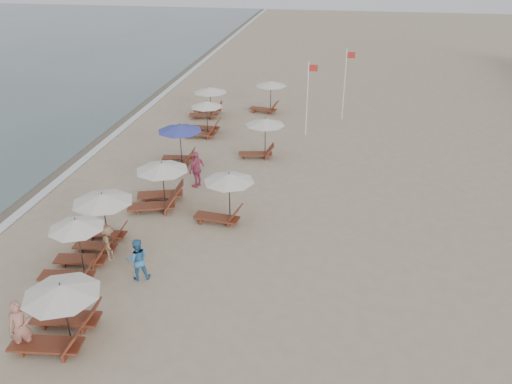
% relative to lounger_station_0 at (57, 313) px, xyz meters
% --- Properties ---
extents(ground, '(160.00, 160.00, 0.00)m').
position_rel_lounger_station_0_xyz_m(ground, '(5.15, 2.38, -1.01)').
color(ground, tan).
rests_on(ground, ground).
extents(wet_sand_band, '(3.20, 140.00, 0.01)m').
position_rel_lounger_station_0_xyz_m(wet_sand_band, '(-7.35, 12.38, -1.00)').
color(wet_sand_band, '#6B5E4C').
rests_on(wet_sand_band, ground).
extents(foam_line, '(0.50, 140.00, 0.02)m').
position_rel_lounger_station_0_xyz_m(foam_line, '(-6.05, 12.38, -1.00)').
color(foam_line, white).
rests_on(foam_line, ground).
extents(lounger_station_0, '(2.83, 2.37, 2.10)m').
position_rel_lounger_station_0_xyz_m(lounger_station_0, '(0.00, 0.00, 0.00)').
color(lounger_station_0, brown).
rests_on(lounger_station_0, ground).
extents(lounger_station_1, '(2.50, 2.05, 2.34)m').
position_rel_lounger_station_0_xyz_m(lounger_station_1, '(-1.16, 3.34, 0.05)').
color(lounger_station_1, brown).
rests_on(lounger_station_1, ground).
extents(lounger_station_2, '(2.50, 2.42, 2.34)m').
position_rel_lounger_station_0_xyz_m(lounger_station_2, '(-1.01, 5.39, 0.34)').
color(lounger_station_2, brown).
rests_on(lounger_station_2, ground).
extents(lounger_station_3, '(2.87, 2.60, 2.19)m').
position_rel_lounger_station_0_xyz_m(lounger_station_3, '(0.04, 9.05, 0.06)').
color(lounger_station_3, brown).
rests_on(lounger_station_3, ground).
extents(lounger_station_4, '(2.56, 2.42, 2.36)m').
position_rel_lounger_station_0_xyz_m(lounger_station_4, '(-0.49, 13.79, 0.32)').
color(lounger_station_4, brown).
rests_on(lounger_station_4, ground).
extents(lounger_station_5, '(2.52, 2.04, 2.21)m').
position_rel_lounger_station_0_xyz_m(lounger_station_5, '(-0.41, 18.77, -0.01)').
color(lounger_station_5, brown).
rests_on(lounger_station_5, ground).
extents(lounger_station_6, '(2.67, 2.33, 2.07)m').
position_rel_lounger_station_0_xyz_m(lounger_station_6, '(-1.10, 22.54, 0.05)').
color(lounger_station_6, brown).
rests_on(lounger_station_6, ground).
extents(inland_station_0, '(2.75, 2.24, 2.22)m').
position_rel_lounger_station_0_xyz_m(inland_station_0, '(3.35, 8.16, 0.34)').
color(inland_station_0, brown).
rests_on(inland_station_0, ground).
extents(inland_station_1, '(2.68, 2.24, 2.22)m').
position_rel_lounger_station_0_xyz_m(inland_station_1, '(3.79, 15.79, 0.39)').
color(inland_station_1, brown).
rests_on(inland_station_1, ground).
extents(inland_station_2, '(2.71, 2.24, 2.22)m').
position_rel_lounger_station_0_xyz_m(inland_station_2, '(2.89, 24.18, 0.37)').
color(inland_station_2, brown).
rests_on(inland_station_2, ground).
extents(beachgoer_near, '(0.79, 0.71, 1.81)m').
position_rel_lounger_station_0_xyz_m(beachgoer_near, '(-0.84, -0.66, -0.10)').
color(beachgoer_near, '#A96D5B').
rests_on(beachgoer_near, ground).
extents(beachgoer_mid_a, '(0.99, 0.89, 1.65)m').
position_rel_lounger_station_0_xyz_m(beachgoer_mid_a, '(1.22, 3.45, -0.18)').
color(beachgoer_mid_a, teal).
rests_on(beachgoer_mid_a, ground).
extents(beachgoer_mid_b, '(1.01, 1.10, 1.49)m').
position_rel_lounger_station_0_xyz_m(beachgoer_mid_b, '(-0.37, 4.46, -0.26)').
color(beachgoer_mid_b, olive).
rests_on(beachgoer_mid_b, ground).
extents(beachgoer_far_a, '(0.85, 1.21, 1.90)m').
position_rel_lounger_station_0_xyz_m(beachgoer_far_a, '(1.24, 11.37, -0.06)').
color(beachgoer_far_a, '#BF4C6E').
rests_on(beachgoer_far_a, ground).
extents(flag_pole_near, '(0.60, 0.08, 4.65)m').
position_rel_lounger_station_0_xyz_m(flag_pole_near, '(6.03, 19.89, 1.57)').
color(flag_pole_near, silver).
rests_on(flag_pole_near, ground).
extents(flag_pole_far, '(0.60, 0.08, 4.82)m').
position_rel_lounger_station_0_xyz_m(flag_pole_far, '(8.25, 23.26, 1.65)').
color(flag_pole_far, silver).
rests_on(flag_pole_far, ground).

